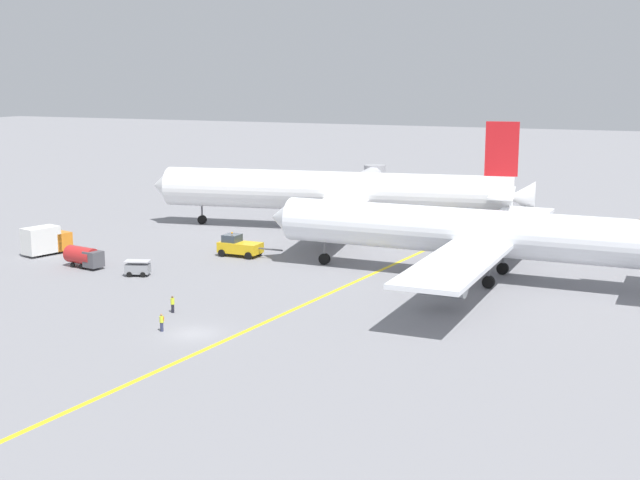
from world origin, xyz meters
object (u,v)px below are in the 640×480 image
object	(u,v)px
gse_fuel_bowser_stubby	(85,256)
ground_crew_marshaller_foreground	(173,304)
jet_bridge	(365,180)
ground_crew_wing_walker_right	(162,322)
gse_catering_truck_tall	(46,240)
gse_baggage_cart_trailing	(138,268)
airliner_being_pushed	(473,233)
pushback_tug	(239,246)
airliner_at_gate_left	(336,192)

from	to	relation	value
gse_fuel_bowser_stubby	ground_crew_marshaller_foreground	bearing A→B (deg)	-30.89
ground_crew_marshaller_foreground	jet_bridge	xyz separation A→B (m)	(-8.16, 70.84, 3.27)
gse_fuel_bowser_stubby	ground_crew_wing_walker_right	xyz separation A→B (m)	(22.19, -17.16, -0.52)
gse_catering_truck_tall	gse_baggage_cart_trailing	bearing A→B (deg)	-15.94
gse_baggage_cart_trailing	ground_crew_wing_walker_right	world-z (taller)	gse_baggage_cart_trailing
airliner_being_pushed	ground_crew_marshaller_foreground	distance (m)	33.30
ground_crew_wing_walker_right	jet_bridge	distance (m)	76.99
gse_catering_truck_tall	gse_fuel_bowser_stubby	bearing A→B (deg)	-23.79
gse_fuel_bowser_stubby	ground_crew_marshaller_foreground	distance (m)	23.02
pushback_tug	ground_crew_marshaller_foreground	world-z (taller)	pushback_tug
gse_baggage_cart_trailing	gse_fuel_bowser_stubby	bearing A→B (deg)	173.97
airliner_being_pushed	ground_crew_wing_walker_right	world-z (taller)	airliner_being_pushed
airliner_being_pushed	ground_crew_marshaller_foreground	bearing A→B (deg)	-131.98
gse_catering_truck_tall	jet_bridge	world-z (taller)	jet_bridge
airliner_being_pushed	jet_bridge	distance (m)	55.30
gse_catering_truck_tall	gse_fuel_bowser_stubby	distance (m)	10.03
gse_fuel_bowser_stubby	ground_crew_wing_walker_right	size ratio (longest dim) A/B	3.28
jet_bridge	airliner_being_pushed	bearing A→B (deg)	-56.83
airliner_at_gate_left	pushback_tug	bearing A→B (deg)	-100.40
gse_baggage_cart_trailing	ground_crew_marshaller_foreground	world-z (taller)	gse_baggage_cart_trailing
airliner_being_pushed	pushback_tug	bearing A→B (deg)	179.75
airliner_at_gate_left	ground_crew_wing_walker_right	size ratio (longest dim) A/B	35.20
airliner_at_gate_left	pushback_tug	size ratio (longest dim) A/B	6.59
ground_crew_marshaller_foreground	gse_fuel_bowser_stubby	bearing A→B (deg)	149.11
pushback_tug	ground_crew_wing_walker_right	xyz separation A→B (m)	(9.22, -30.02, -0.41)
airliner_being_pushed	ground_crew_wing_walker_right	xyz separation A→B (m)	(-19.66, -29.90, -4.21)
gse_baggage_cart_trailing	ground_crew_wing_walker_right	size ratio (longest dim) A/B	1.97
gse_baggage_cart_trailing	jet_bridge	size ratio (longest dim) A/B	0.14
gse_catering_truck_tall	jet_bridge	distance (m)	58.82
gse_catering_truck_tall	ground_crew_marshaller_foreground	size ratio (longest dim) A/B	3.89
airliner_being_pushed	gse_fuel_bowser_stubby	xyz separation A→B (m)	(-41.85, -12.74, -3.69)
gse_fuel_bowser_stubby	gse_baggage_cart_trailing	distance (m)	7.98
gse_catering_truck_tall	ground_crew_wing_walker_right	size ratio (longest dim) A/B	3.98
pushback_tug	gse_catering_truck_tall	xyz separation A→B (m)	(-22.14, -8.82, 0.53)
gse_fuel_bowser_stubby	pushback_tug	bearing A→B (deg)	44.77
gse_fuel_bowser_stubby	jet_bridge	xyz separation A→B (m)	(11.60, 59.02, 2.77)
airliner_at_gate_left	airliner_being_pushed	bearing A→B (deg)	-40.45
airliner_at_gate_left	ground_crew_marshaller_foreground	bearing A→B (deg)	-86.39
airliner_at_gate_left	gse_fuel_bowser_stubby	bearing A→B (deg)	-116.34
gse_fuel_bowser_stubby	ground_crew_wing_walker_right	world-z (taller)	gse_fuel_bowser_stubby
airliner_being_pushed	gse_fuel_bowser_stubby	bearing A→B (deg)	-163.07
airliner_being_pushed	ground_crew_marshaller_foreground	size ratio (longest dim) A/B	29.67
gse_catering_truck_tall	ground_crew_wing_walker_right	bearing A→B (deg)	-34.06
gse_baggage_cart_trailing	ground_crew_wing_walker_right	xyz separation A→B (m)	(14.27, -16.32, -0.05)
jet_bridge	gse_catering_truck_tall	bearing A→B (deg)	-110.69
ground_crew_marshaller_foreground	ground_crew_wing_walker_right	size ratio (longest dim) A/B	1.03
gse_baggage_cart_trailing	airliner_at_gate_left	bearing A→B (deg)	75.63
pushback_tug	ground_crew_wing_walker_right	world-z (taller)	pushback_tug
gse_catering_truck_tall	ground_crew_marshaller_foreground	xyz separation A→B (m)	(28.92, -15.86, -0.92)
jet_bridge	airliner_at_gate_left	bearing A→B (deg)	-78.11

